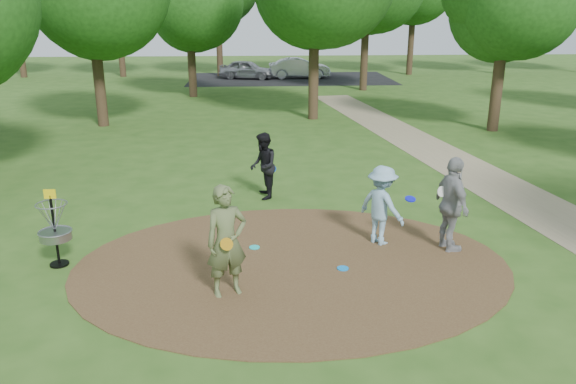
{
  "coord_description": "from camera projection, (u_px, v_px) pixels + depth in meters",
  "views": [
    {
      "loc": [
        -0.7,
        -9.85,
        4.74
      ],
      "look_at": [
        0.0,
        1.2,
        1.1
      ],
      "focal_mm": 35.0,
      "sensor_mm": 36.0,
      "label": 1
    }
  ],
  "objects": [
    {
      "name": "ground",
      "position": [
        292.0,
        265.0,
        10.86
      ],
      "size": [
        100.0,
        100.0,
        0.0
      ],
      "primitive_type": "plane",
      "color": "#2D5119",
      "rests_on": "ground"
    },
    {
      "name": "dirt_clearing",
      "position": [
        292.0,
        265.0,
        10.86
      ],
      "size": [
        8.4,
        8.4,
        0.02
      ],
      "primitive_type": "cylinder",
      "color": "#47301C",
      "rests_on": "ground"
    },
    {
      "name": "footpath",
      "position": [
        562.0,
        220.0,
        13.15
      ],
      "size": [
        7.55,
        39.89,
        0.01
      ],
      "primitive_type": "cube",
      "rotation": [
        0.0,
        0.0,
        0.14
      ],
      "color": "#8C7A5B",
      "rests_on": "ground"
    },
    {
      "name": "parking_lot",
      "position": [
        290.0,
        79.0,
        39.42
      ],
      "size": [
        14.0,
        8.0,
        0.01
      ],
      "primitive_type": "cube",
      "color": "black",
      "rests_on": "ground"
    },
    {
      "name": "player_observer_with_disc",
      "position": [
        227.0,
        241.0,
        9.47
      ],
      "size": [
        0.84,
        0.71,
        1.98
      ],
      "color": "#58653A",
      "rests_on": "ground"
    },
    {
      "name": "player_throwing_with_disc",
      "position": [
        382.0,
        206.0,
        11.61
      ],
      "size": [
        1.3,
        1.25,
        1.69
      ],
      "color": "#87B0C9",
      "rests_on": "ground"
    },
    {
      "name": "player_walking_with_disc",
      "position": [
        263.0,
        166.0,
        14.45
      ],
      "size": [
        0.7,
        0.87,
        1.73
      ],
      "color": "black",
      "rests_on": "ground"
    },
    {
      "name": "player_waiting_with_disc",
      "position": [
        452.0,
        205.0,
        11.25
      ],
      "size": [
        0.66,
        1.22,
        1.97
      ],
      "color": "gray",
      "rests_on": "ground"
    },
    {
      "name": "disc_ground_cyan",
      "position": [
        254.0,
        247.0,
        11.6
      ],
      "size": [
        0.22,
        0.22,
        0.02
      ],
      "primitive_type": "cylinder",
      "color": "#18C7C7",
      "rests_on": "dirt_clearing"
    },
    {
      "name": "disc_ground_blue",
      "position": [
        343.0,
        268.0,
        10.67
      ],
      "size": [
        0.22,
        0.22,
        0.02
      ],
      "primitive_type": "cylinder",
      "color": "#0D82E2",
      "rests_on": "dirt_clearing"
    },
    {
      "name": "disc_ground_red",
      "position": [
        232.0,
        237.0,
        12.14
      ],
      "size": [
        0.22,
        0.22,
        0.02
      ],
      "primitive_type": "cylinder",
      "color": "red",
      "rests_on": "dirt_clearing"
    },
    {
      "name": "car_left",
      "position": [
        247.0,
        69.0,
        39.07
      ],
      "size": [
        4.07,
        2.4,
        1.3
      ],
      "primitive_type": "imported",
      "rotation": [
        0.0,
        0.0,
        1.33
      ],
      "color": "#939399",
      "rests_on": "ground"
    },
    {
      "name": "car_right",
      "position": [
        299.0,
        68.0,
        39.41
      ],
      "size": [
        4.31,
        1.57,
        1.41
      ],
      "primitive_type": "imported",
      "rotation": [
        0.0,
        0.0,
        1.59
      ],
      "color": "#A1A1A8",
      "rests_on": "ground"
    },
    {
      "name": "disc_golf_basket",
      "position": [
        54.0,
        223.0,
        10.6
      ],
      "size": [
        0.63,
        0.63,
        1.54
      ],
      "color": "black",
      "rests_on": "ground"
    }
  ]
}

